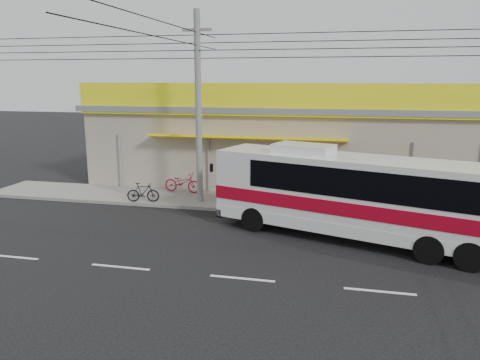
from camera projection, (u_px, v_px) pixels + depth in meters
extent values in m
plane|color=black|center=(257.00, 250.00, 16.51)|extent=(120.00, 120.00, 0.00)
cube|color=slate|center=(281.00, 204.00, 22.21)|extent=(30.00, 3.20, 0.15)
cube|color=gray|center=(294.00, 146.00, 27.12)|extent=(22.00, 8.00, 4.20)
cube|color=slate|center=(295.00, 106.00, 26.64)|extent=(22.60, 8.60, 0.30)
cube|color=#F8FB15|center=(287.00, 100.00, 22.59)|extent=(22.00, 0.24, 1.60)
cube|color=#AB3009|center=(246.00, 100.00, 22.99)|extent=(9.00, 0.10, 1.20)
cube|color=#167C35|center=(429.00, 101.00, 21.17)|extent=(2.40, 0.10, 1.10)
cube|color=#AB3009|center=(116.00, 98.00, 24.49)|extent=(3.00, 0.10, 1.10)
cube|color=yellow|center=(245.00, 138.00, 23.25)|extent=(10.00, 1.20, 0.37)
cube|color=silver|center=(361.00, 194.00, 17.09)|extent=(11.34, 5.67, 2.70)
cube|color=#A1061A|center=(361.00, 203.00, 17.16)|extent=(11.39, 5.72, 0.51)
cube|color=black|center=(380.00, 180.00, 16.64)|extent=(9.58, 5.13, 1.02)
cube|color=black|center=(233.00, 169.00, 19.75)|extent=(0.77, 1.99, 1.40)
cube|color=silver|center=(304.00, 149.00, 17.93)|extent=(2.53, 1.93, 0.34)
cylinder|color=black|center=(254.00, 219.00, 18.43)|extent=(1.01, 0.58, 0.97)
cylinder|color=black|center=(277.00, 207.00, 20.20)|extent=(1.01, 0.58, 0.97)
cylinder|color=black|center=(470.00, 257.00, 14.58)|extent=(1.01, 0.58, 0.97)
cylinder|color=black|center=(476.00, 237.00, 16.35)|extent=(1.01, 0.58, 0.97)
imported|color=maroon|center=(182.00, 182.00, 24.12)|extent=(2.00, 0.84, 1.02)
imported|color=black|center=(143.00, 192.00, 22.23)|extent=(1.60, 0.74, 0.93)
cylinder|color=slate|center=(198.00, 111.00, 21.52)|extent=(0.29, 0.29, 8.93)
cube|color=slate|center=(197.00, 30.00, 20.76)|extent=(1.34, 0.13, 0.13)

